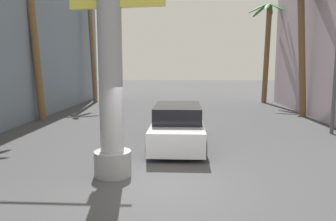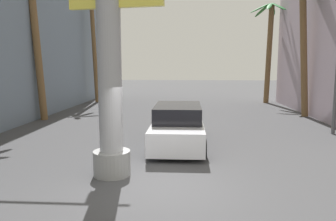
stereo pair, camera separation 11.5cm
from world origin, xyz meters
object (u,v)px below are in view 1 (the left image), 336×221
at_px(neon_sign_pole, 109,7).
at_px(street_lamp, 328,38).
at_px(palm_tree_mid_right, 303,34).
at_px(palm_tree_far_left, 92,34).
at_px(traffic_light_mast, 22,24).
at_px(palm_tree_mid_left, 33,19).
at_px(palm_tree_far_right, 267,43).
at_px(car_lead, 178,126).

xyz_separation_m(neon_sign_pole, street_lamp, (8.16, 6.11, -0.34)).
relative_size(palm_tree_mid_right, palm_tree_far_left, 0.85).
relative_size(traffic_light_mast, palm_tree_mid_right, 0.83).
height_order(traffic_light_mast, palm_tree_mid_left, palm_tree_mid_left).
bearing_deg(palm_tree_far_right, palm_tree_mid_left, -147.37).
xyz_separation_m(palm_tree_mid_left, palm_tree_mid_right, (15.01, 2.24, -0.71)).
bearing_deg(traffic_light_mast, palm_tree_mid_right, 31.14).
height_order(car_lead, palm_tree_mid_left, palm_tree_mid_left).
relative_size(neon_sign_pole, street_lamp, 1.38).
height_order(palm_tree_mid_right, palm_tree_far_right, palm_tree_far_right).
distance_m(palm_tree_far_right, palm_tree_far_left, 14.10).
xyz_separation_m(street_lamp, car_lead, (-6.45, -2.42, -3.52)).
distance_m(traffic_light_mast, palm_tree_mid_left, 6.01).
relative_size(car_lead, palm_tree_mid_right, 0.66).
bearing_deg(traffic_light_mast, palm_tree_mid_left, 111.32).
bearing_deg(car_lead, street_lamp, 20.58).
relative_size(traffic_light_mast, palm_tree_far_left, 0.70).
bearing_deg(car_lead, palm_tree_mid_left, 146.91).
bearing_deg(palm_tree_far_left, traffic_light_mast, -83.75).
bearing_deg(neon_sign_pole, car_lead, 65.06).
height_order(neon_sign_pole, traffic_light_mast, neon_sign_pole).
relative_size(street_lamp, car_lead, 1.34).
bearing_deg(palm_tree_far_left, street_lamp, -40.20).
distance_m(traffic_light_mast, palm_tree_mid_right, 15.02).
xyz_separation_m(traffic_light_mast, palm_tree_mid_left, (-2.16, 5.53, 0.95)).
relative_size(traffic_light_mast, palm_tree_mid_left, 0.70).
bearing_deg(palm_tree_mid_right, traffic_light_mast, -148.86).
distance_m(neon_sign_pole, palm_tree_mid_left, 10.83).
relative_size(neon_sign_pole, palm_tree_far_left, 1.03).
xyz_separation_m(neon_sign_pole, palm_tree_mid_left, (-6.19, 8.84, 0.95)).
bearing_deg(traffic_light_mast, palm_tree_far_right, 50.04).
height_order(palm_tree_mid_left, palm_tree_far_left, palm_tree_mid_left).
bearing_deg(neon_sign_pole, traffic_light_mast, 140.62).
xyz_separation_m(street_lamp, palm_tree_far_right, (0.30, 12.11, 0.53)).
xyz_separation_m(street_lamp, palm_tree_mid_left, (-14.36, 2.73, 1.28)).
relative_size(palm_tree_mid_left, palm_tree_mid_right, 1.19).
relative_size(neon_sign_pole, palm_tree_mid_right, 1.22).
xyz_separation_m(traffic_light_mast, car_lead, (5.75, 0.38, -3.84)).
distance_m(neon_sign_pole, palm_tree_far_left, 18.64).
bearing_deg(palm_tree_mid_left, palm_tree_mid_right, 8.47).
distance_m(street_lamp, palm_tree_far_right, 12.13).
xyz_separation_m(car_lead, palm_tree_far_right, (6.75, 14.53, 4.05)).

